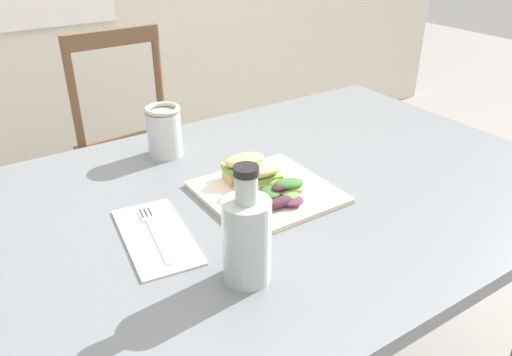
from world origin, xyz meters
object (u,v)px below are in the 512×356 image
bottle_cold_brew (247,242)px  dining_table (279,238)px  chair_wooden_far (138,148)px  sandwich_half_front (260,177)px  plate_lunch (267,192)px  sandwich_half_back (244,167)px  mason_jar_iced_tea (164,133)px  fork_on_napkin (154,229)px

bottle_cold_brew → dining_table: bearing=44.0°
chair_wooden_far → sandwich_half_front: size_ratio=9.33×
plate_lunch → sandwich_half_front: bearing=132.2°
sandwich_half_back → mason_jar_iced_tea: bearing=109.7°
sandwich_half_front → bottle_cold_brew: size_ratio=0.48×
plate_lunch → mason_jar_iced_tea: mason_jar_iced_tea is taller
dining_table → sandwich_half_back: size_ratio=13.39×
bottle_cold_brew → mason_jar_iced_tea: bottle_cold_brew is taller
mason_jar_iced_tea → sandwich_half_front: bearing=-73.7°
chair_wooden_far → sandwich_half_front: (-0.09, -0.97, 0.33)m
bottle_cold_brew → mason_jar_iced_tea: (0.08, 0.49, -0.01)m
sandwich_half_front → mason_jar_iced_tea: mason_jar_iced_tea is taller
plate_lunch → fork_on_napkin: bearing=179.7°
chair_wooden_far → plate_lunch: 1.02m
bottle_cold_brew → sandwich_half_front: bearing=51.4°
plate_lunch → bottle_cold_brew: size_ratio=1.28×
mason_jar_iced_tea → dining_table: bearing=-65.2°
chair_wooden_far → dining_table: bearing=-92.5°
sandwich_half_front → chair_wooden_far: bearing=84.7°
fork_on_napkin → mason_jar_iced_tea: mason_jar_iced_tea is taller
fork_on_napkin → mason_jar_iced_tea: size_ratio=1.56×
chair_wooden_far → sandwich_half_back: 0.97m
dining_table → bottle_cold_brew: (-0.21, -0.21, 0.19)m
dining_table → fork_on_napkin: fork_on_napkin is taller
sandwich_half_front → fork_on_napkin: bearing=-177.9°
plate_lunch → mason_jar_iced_tea: 0.31m
dining_table → bottle_cold_brew: bottle_cold_brew is taller
sandwich_half_back → mason_jar_iced_tea: size_ratio=0.78×
chair_wooden_far → bottle_cold_brew: bearing=-102.3°
plate_lunch → sandwich_half_back: sandwich_half_back is taller
dining_table → chair_wooden_far: chair_wooden_far is taller
dining_table → sandwich_half_front: size_ratio=13.39×
sandwich_half_front → sandwich_half_back: 0.06m
chair_wooden_far → sandwich_half_back: chair_wooden_far is taller
dining_table → sandwich_half_back: bearing=130.5°
fork_on_napkin → bottle_cold_brew: 0.22m
plate_lunch → sandwich_half_back: 0.08m
sandwich_half_back → dining_table: bearing=-49.5°
fork_on_napkin → chair_wooden_far: bearing=71.4°
dining_table → fork_on_napkin: 0.31m
dining_table → mason_jar_iced_tea: size_ratio=10.49×
dining_table → chair_wooden_far: size_ratio=1.43×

